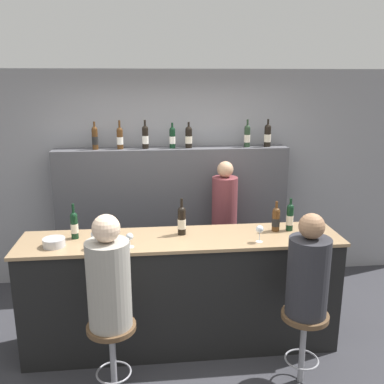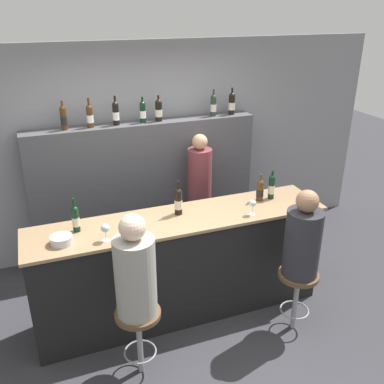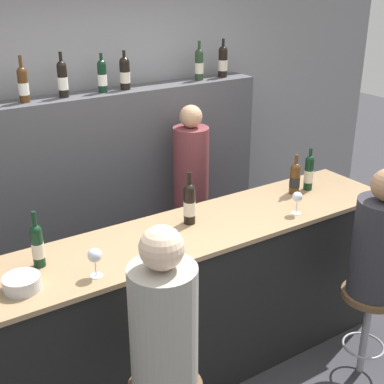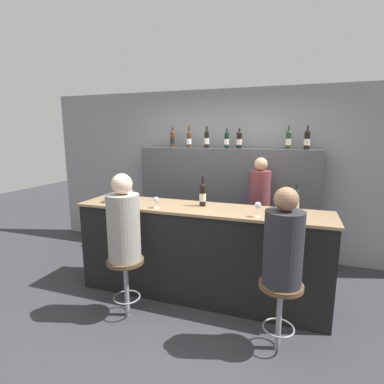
# 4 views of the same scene
# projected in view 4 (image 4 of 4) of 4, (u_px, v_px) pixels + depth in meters

# --- Properties ---
(ground_plane) EXTENTS (16.00, 16.00, 0.00)m
(ground_plane) POSITION_uv_depth(u_px,v_px,m) (191.00, 308.00, 3.35)
(ground_plane) COLOR #333338
(wall_back) EXTENTS (6.40, 0.05, 2.60)m
(wall_back) POSITION_uv_depth(u_px,v_px,m) (229.00, 173.00, 4.79)
(wall_back) COLOR gray
(wall_back) RESTS_ON ground_plane
(bar_counter) EXTENTS (2.91, 0.63, 1.09)m
(bar_counter) POSITION_uv_depth(u_px,v_px,m) (199.00, 252.00, 3.52)
(bar_counter) COLOR black
(bar_counter) RESTS_ON ground_plane
(back_bar_cabinet) EXTENTS (2.73, 0.28, 1.71)m
(back_bar_cabinet) POSITION_uv_depth(u_px,v_px,m) (225.00, 203.00, 4.67)
(back_bar_cabinet) COLOR #4C4C51
(back_bar_cabinet) RESTS_ON ground_plane
(wine_bottle_counter_0) EXTENTS (0.07, 0.07, 0.32)m
(wine_bottle_counter_0) POSITION_uv_depth(u_px,v_px,m) (130.00, 190.00, 3.78)
(wine_bottle_counter_0) COLOR black
(wine_bottle_counter_0) RESTS_ON bar_counter
(wine_bottle_counter_1) EXTENTS (0.08, 0.08, 0.34)m
(wine_bottle_counter_1) POSITION_uv_depth(u_px,v_px,m) (203.00, 194.00, 3.46)
(wine_bottle_counter_1) COLOR black
(wine_bottle_counter_1) RESTS_ON bar_counter
(wine_bottle_counter_2) EXTENTS (0.07, 0.07, 0.29)m
(wine_bottle_counter_2) POSITION_uv_depth(u_px,v_px,m) (282.00, 202.00, 3.18)
(wine_bottle_counter_2) COLOR #4C2D14
(wine_bottle_counter_2) RESTS_ON bar_counter
(wine_bottle_counter_3) EXTENTS (0.07, 0.07, 0.31)m
(wine_bottle_counter_3) POSITION_uv_depth(u_px,v_px,m) (296.00, 201.00, 3.13)
(wine_bottle_counter_3) COLOR black
(wine_bottle_counter_3) RESTS_ON bar_counter
(wine_bottle_backbar_0) EXTENTS (0.07, 0.07, 0.32)m
(wine_bottle_backbar_0) POSITION_uv_depth(u_px,v_px,m) (172.00, 139.00, 4.76)
(wine_bottle_backbar_0) COLOR #4C2D14
(wine_bottle_backbar_0) RESTS_ON back_bar_cabinet
(wine_bottle_backbar_1) EXTENTS (0.07, 0.07, 0.33)m
(wine_bottle_backbar_1) POSITION_uv_depth(u_px,v_px,m) (189.00, 139.00, 4.67)
(wine_bottle_backbar_1) COLOR #4C2D14
(wine_bottle_backbar_1) RESTS_ON back_bar_cabinet
(wine_bottle_backbar_2) EXTENTS (0.07, 0.07, 0.33)m
(wine_bottle_backbar_2) POSITION_uv_depth(u_px,v_px,m) (207.00, 139.00, 4.58)
(wine_bottle_backbar_2) COLOR black
(wine_bottle_backbar_2) RESTS_ON back_bar_cabinet
(wine_bottle_backbar_3) EXTENTS (0.07, 0.07, 0.29)m
(wine_bottle_backbar_3) POSITION_uv_depth(u_px,v_px,m) (227.00, 140.00, 4.48)
(wine_bottle_backbar_3) COLOR black
(wine_bottle_backbar_3) RESTS_ON back_bar_cabinet
(wine_bottle_backbar_4) EXTENTS (0.08, 0.08, 0.30)m
(wine_bottle_backbar_4) POSITION_uv_depth(u_px,v_px,m) (239.00, 140.00, 4.42)
(wine_bottle_backbar_4) COLOR black
(wine_bottle_backbar_4) RESTS_ON back_bar_cabinet
(wine_bottle_backbar_5) EXTENTS (0.07, 0.07, 0.32)m
(wine_bottle_backbar_5) POSITION_uv_depth(u_px,v_px,m) (288.00, 140.00, 4.19)
(wine_bottle_backbar_5) COLOR #233823
(wine_bottle_backbar_5) RESTS_ON back_bar_cabinet
(wine_bottle_backbar_6) EXTENTS (0.08, 0.08, 0.32)m
(wine_bottle_backbar_6) POSITION_uv_depth(u_px,v_px,m) (307.00, 140.00, 4.11)
(wine_bottle_backbar_6) COLOR black
(wine_bottle_backbar_6) RESTS_ON back_bar_cabinet
(wine_glass_0) EXTENTS (0.08, 0.08, 0.16)m
(wine_glass_0) POSITION_uv_depth(u_px,v_px,m) (134.00, 196.00, 3.46)
(wine_glass_0) COLOR silver
(wine_glass_0) RESTS_ON bar_counter
(wine_glass_1) EXTENTS (0.07, 0.07, 0.13)m
(wine_glass_1) POSITION_uv_depth(u_px,v_px,m) (156.00, 200.00, 3.38)
(wine_glass_1) COLOR silver
(wine_glass_1) RESTS_ON bar_counter
(wine_glass_2) EXTENTS (0.07, 0.07, 0.15)m
(wine_glass_2) POSITION_uv_depth(u_px,v_px,m) (258.00, 206.00, 3.01)
(wine_glass_2) COLOR silver
(wine_glass_2) RESTS_ON bar_counter
(metal_bowl) EXTENTS (0.19, 0.19, 0.07)m
(metal_bowl) POSITION_uv_depth(u_px,v_px,m) (112.00, 199.00, 3.68)
(metal_bowl) COLOR #B7B7BC
(metal_bowl) RESTS_ON bar_counter
(bar_stool_left) EXTENTS (0.38, 0.38, 0.64)m
(bar_stool_left) POSITION_uv_depth(u_px,v_px,m) (126.00, 271.00, 3.13)
(bar_stool_left) COLOR gray
(bar_stool_left) RESTS_ON ground_plane
(guest_seated_left) EXTENTS (0.33, 0.33, 0.90)m
(guest_seated_left) POSITION_uv_depth(u_px,v_px,m) (124.00, 223.00, 3.03)
(guest_seated_left) COLOR gray
(guest_seated_left) RESTS_ON bar_stool_left
(bar_stool_right) EXTENTS (0.38, 0.38, 0.64)m
(bar_stool_right) POSITION_uv_depth(u_px,v_px,m) (280.00, 298.00, 2.63)
(bar_stool_right) COLOR gray
(bar_stool_right) RESTS_ON ground_plane
(guest_seated_right) EXTENTS (0.33, 0.33, 0.85)m
(guest_seated_right) POSITION_uv_depth(u_px,v_px,m) (284.00, 243.00, 2.53)
(guest_seated_right) COLOR #28282D
(guest_seated_right) RESTS_ON bar_stool_right
(bartender) EXTENTS (0.29, 0.29, 1.61)m
(bartender) POSITION_uv_depth(u_px,v_px,m) (258.00, 219.00, 4.16)
(bartender) COLOR brown
(bartender) RESTS_ON ground_plane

